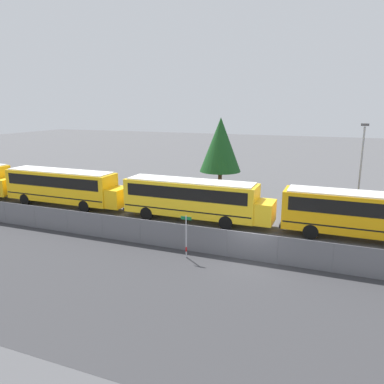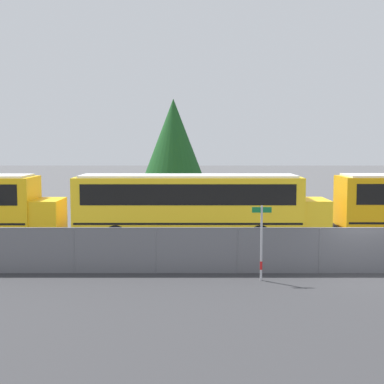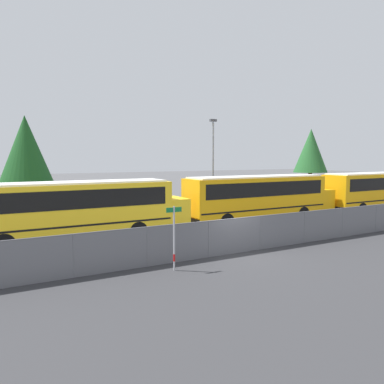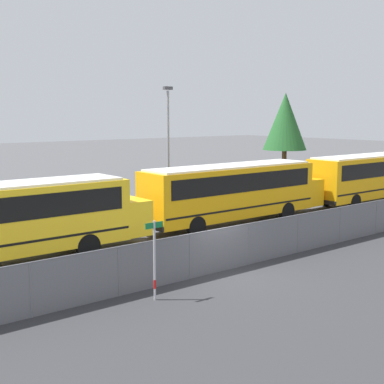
% 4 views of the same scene
% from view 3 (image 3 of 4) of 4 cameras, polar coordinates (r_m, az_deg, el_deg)
% --- Properties ---
extents(ground_plane, '(200.00, 200.00, 0.00)m').
position_cam_3_polar(ground_plane, '(18.82, 6.60, -9.25)').
color(ground_plane, '#4C4C4F').
extents(road_strip, '(123.94, 12.00, 0.01)m').
position_cam_3_polar(road_strip, '(14.59, 20.90, -13.90)').
color(road_strip, '#333335').
rests_on(road_strip, ground_plane).
extents(fence, '(90.01, 0.07, 1.76)m').
position_cam_3_polar(fence, '(18.61, 6.64, -6.58)').
color(fence, '#9EA0A5').
rests_on(fence, ground_plane).
extents(school_bus_2, '(12.47, 2.53, 3.40)m').
position_cam_3_polar(school_bus_2, '(21.56, -17.19, -2.11)').
color(school_bus_2, yellow).
rests_on(school_bus_2, ground_plane).
extents(school_bus_3, '(12.47, 2.53, 3.40)m').
position_cam_3_polar(school_bus_3, '(27.51, 10.33, -0.40)').
color(school_bus_3, orange).
rests_on(school_bus_3, ground_plane).
extents(school_bus_4, '(12.47, 2.53, 3.40)m').
position_cam_3_polar(school_bus_4, '(36.62, 26.53, 0.52)').
color(school_bus_4, orange).
rests_on(school_bus_4, ground_plane).
extents(street_sign, '(0.70, 0.09, 2.72)m').
position_cam_3_polar(street_sign, '(15.62, -2.75, -6.78)').
color(street_sign, '#B7B7BC').
rests_on(street_sign, ground_plane).
extents(light_pole, '(0.60, 0.24, 7.89)m').
position_cam_3_polar(light_pole, '(31.56, 3.21, 4.58)').
color(light_pole, gray).
rests_on(light_pole, ground_plane).
extents(tree_0, '(4.53, 4.53, 8.06)m').
position_cam_3_polar(tree_0, '(32.79, -24.00, 5.51)').
color(tree_0, '#51381E').
rests_on(tree_0, ground_plane).
extents(tree_1, '(4.05, 4.05, 8.17)m').
position_cam_3_polar(tree_1, '(48.03, 17.64, 5.99)').
color(tree_1, '#51381E').
rests_on(tree_1, ground_plane).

